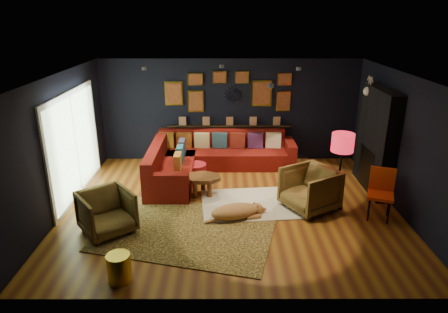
{
  "coord_description": "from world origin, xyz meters",
  "views": [
    {
      "loc": [
        -0.16,
        -7.18,
        3.68
      ],
      "look_at": [
        -0.15,
        0.3,
        0.95
      ],
      "focal_mm": 32.0,
      "sensor_mm": 36.0,
      "label": 1
    }
  ],
  "objects_px": {
    "sectional": "(205,160)",
    "armchair_left": "(106,210)",
    "dog": "(235,209)",
    "gold_stool": "(119,268)",
    "pouf": "(195,171)",
    "coffee_table": "(202,180)",
    "orange_chair": "(381,189)",
    "floor_lamp": "(342,146)",
    "armchair_right": "(310,187)"
  },
  "relations": [
    {
      "from": "armchair_left",
      "to": "armchair_right",
      "type": "height_order",
      "value": "armchair_right"
    },
    {
      "from": "gold_stool",
      "to": "sectional",
      "type": "bearing_deg",
      "value": 75.91
    },
    {
      "from": "armchair_left",
      "to": "armchair_right",
      "type": "xyz_separation_m",
      "value": [
        3.71,
        0.88,
        0.04
      ]
    },
    {
      "from": "dog",
      "to": "gold_stool",
      "type": "bearing_deg",
      "value": -150.08
    },
    {
      "from": "orange_chair",
      "to": "floor_lamp",
      "type": "xyz_separation_m",
      "value": [
        -0.69,
        0.37,
        0.72
      ]
    },
    {
      "from": "pouf",
      "to": "floor_lamp",
      "type": "relative_size",
      "value": 0.34
    },
    {
      "from": "sectional",
      "to": "armchair_right",
      "type": "xyz_separation_m",
      "value": [
        2.14,
        -1.92,
        0.14
      ]
    },
    {
      "from": "coffee_table",
      "to": "armchair_right",
      "type": "relative_size",
      "value": 0.9
    },
    {
      "from": "floor_lamp",
      "to": "sectional",
      "type": "bearing_deg",
      "value": 145.48
    },
    {
      "from": "armchair_left",
      "to": "dog",
      "type": "xyz_separation_m",
      "value": [
        2.25,
        0.46,
        -0.21
      ]
    },
    {
      "from": "coffee_table",
      "to": "pouf",
      "type": "relative_size",
      "value": 1.63
    },
    {
      "from": "coffee_table",
      "to": "orange_chair",
      "type": "relative_size",
      "value": 0.88
    },
    {
      "from": "floor_lamp",
      "to": "orange_chair",
      "type": "bearing_deg",
      "value": -28.32
    },
    {
      "from": "coffee_table",
      "to": "orange_chair",
      "type": "distance_m",
      "value": 3.52
    },
    {
      "from": "pouf",
      "to": "floor_lamp",
      "type": "distance_m",
      "value": 3.42
    },
    {
      "from": "sectional",
      "to": "pouf",
      "type": "relative_size",
      "value": 6.63
    },
    {
      "from": "pouf",
      "to": "gold_stool",
      "type": "xyz_separation_m",
      "value": [
        -0.85,
        -3.75,
        0.02
      ]
    },
    {
      "from": "sectional",
      "to": "floor_lamp",
      "type": "distance_m",
      "value": 3.42
    },
    {
      "from": "armchair_right",
      "to": "gold_stool",
      "type": "relative_size",
      "value": 2.16
    },
    {
      "from": "sectional",
      "to": "floor_lamp",
      "type": "bearing_deg",
      "value": -34.52
    },
    {
      "from": "sectional",
      "to": "armchair_left",
      "type": "distance_m",
      "value": 3.22
    },
    {
      "from": "gold_stool",
      "to": "orange_chair",
      "type": "relative_size",
      "value": 0.45
    },
    {
      "from": "sectional",
      "to": "dog",
      "type": "height_order",
      "value": "sectional"
    },
    {
      "from": "armchair_right",
      "to": "pouf",
      "type": "bearing_deg",
      "value": -153.88
    },
    {
      "from": "pouf",
      "to": "armchair_left",
      "type": "relative_size",
      "value": 0.6
    },
    {
      "from": "pouf",
      "to": "gold_stool",
      "type": "bearing_deg",
      "value": -102.74
    },
    {
      "from": "coffee_table",
      "to": "armchair_right",
      "type": "xyz_separation_m",
      "value": [
        2.12,
        -0.64,
        0.11
      ]
    },
    {
      "from": "armchair_right",
      "to": "floor_lamp",
      "type": "xyz_separation_m",
      "value": [
        0.57,
        0.06,
        0.82
      ]
    },
    {
      "from": "armchair_left",
      "to": "dog",
      "type": "relative_size",
      "value": 0.68
    },
    {
      "from": "pouf",
      "to": "orange_chair",
      "type": "height_order",
      "value": "orange_chair"
    },
    {
      "from": "armchair_right",
      "to": "dog",
      "type": "relative_size",
      "value": 0.74
    },
    {
      "from": "pouf",
      "to": "coffee_table",
      "type": "bearing_deg",
      "value": -76.42
    },
    {
      "from": "coffee_table",
      "to": "dog",
      "type": "height_order",
      "value": "coffee_table"
    },
    {
      "from": "coffee_table",
      "to": "armchair_right",
      "type": "height_order",
      "value": "armchair_right"
    },
    {
      "from": "armchair_left",
      "to": "gold_stool",
      "type": "height_order",
      "value": "armchair_left"
    },
    {
      "from": "gold_stool",
      "to": "dog",
      "type": "bearing_deg",
      "value": 46.74
    },
    {
      "from": "gold_stool",
      "to": "floor_lamp",
      "type": "distance_m",
      "value": 4.52
    },
    {
      "from": "armchair_left",
      "to": "gold_stool",
      "type": "relative_size",
      "value": 1.98
    },
    {
      "from": "coffee_table",
      "to": "armchair_left",
      "type": "xyz_separation_m",
      "value": [
        -1.59,
        -1.52,
        0.08
      ]
    },
    {
      "from": "armchair_right",
      "to": "orange_chair",
      "type": "height_order",
      "value": "orange_chair"
    },
    {
      "from": "orange_chair",
      "to": "armchair_left",
      "type": "bearing_deg",
      "value": -152.94
    },
    {
      "from": "armchair_left",
      "to": "pouf",
      "type": "bearing_deg",
      "value": 21.92
    },
    {
      "from": "orange_chair",
      "to": "floor_lamp",
      "type": "bearing_deg",
      "value": 172.21
    },
    {
      "from": "coffee_table",
      "to": "dog",
      "type": "distance_m",
      "value": 1.26
    },
    {
      "from": "sectional",
      "to": "armchair_left",
      "type": "xyz_separation_m",
      "value": [
        -1.58,
        -2.8,
        0.1
      ]
    },
    {
      "from": "gold_stool",
      "to": "dog",
      "type": "relative_size",
      "value": 0.34
    },
    {
      "from": "coffee_table",
      "to": "orange_chair",
      "type": "bearing_deg",
      "value": -15.79
    },
    {
      "from": "sectional",
      "to": "armchair_right",
      "type": "height_order",
      "value": "armchair_right"
    },
    {
      "from": "orange_chair",
      "to": "armchair_right",
      "type": "bearing_deg",
      "value": -173.55
    },
    {
      "from": "gold_stool",
      "to": "pouf",
      "type": "bearing_deg",
      "value": 77.26
    }
  ]
}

